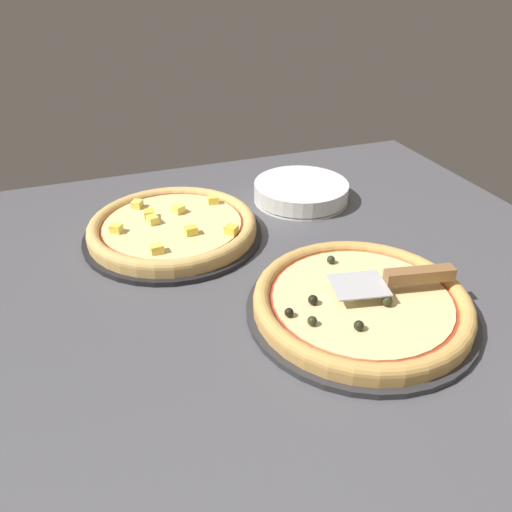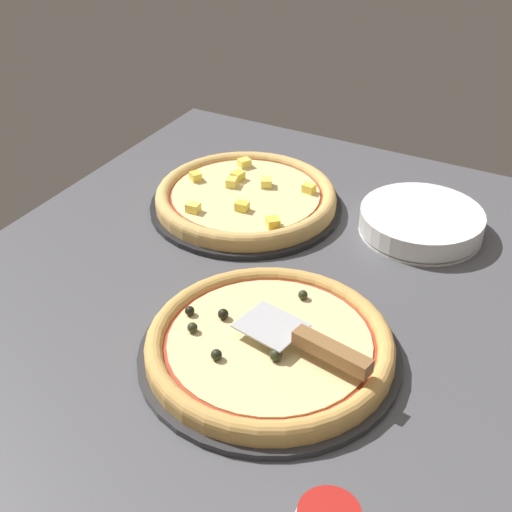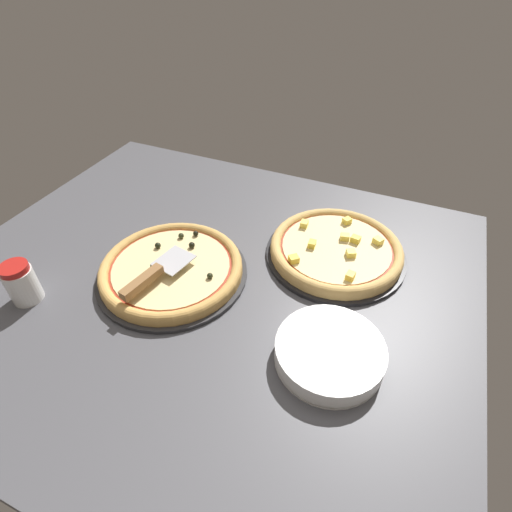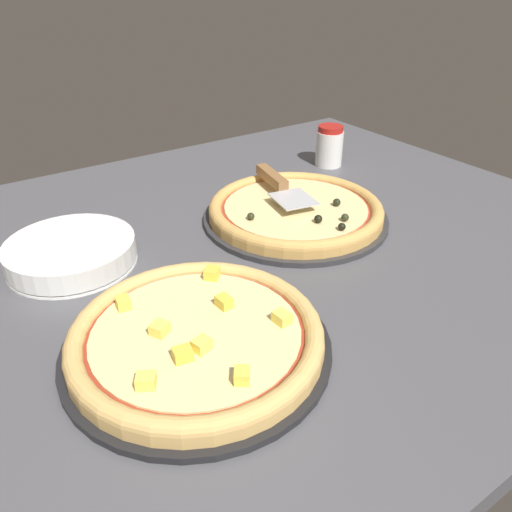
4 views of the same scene
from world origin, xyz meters
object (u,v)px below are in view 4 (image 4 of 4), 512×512
Objects in this scene: pizza_front at (296,209)px; pizza_back at (196,335)px; serving_spatula at (276,182)px; plate_stack at (71,253)px; parmesan_shaker at (329,146)px.

pizza_back is (33.94, 22.45, 0.08)cm from pizza_front.
pizza_back is 45.55cm from serving_spatula.
serving_spatula reaches higher than plate_stack.
serving_spatula is (-0.56, -7.14, 3.15)cm from pizza_front.
parmesan_shaker is at bearing -142.88° from pizza_front.
pizza_front is at bearing 168.61° from plate_stack.
pizza_front is 7.82cm from serving_spatula.
pizza_front is 40.69cm from pizza_back.
pizza_front reaches higher than plate_stack.
pizza_front and pizza_back have the same top height.
pizza_front is 1.59× the size of plate_stack.
pizza_front is 32.26cm from parmesan_shaker.
serving_spatula is at bearing -139.37° from pizza_back.
pizza_front is 3.44× the size of parmesan_shaker.
plate_stack is (6.89, -30.68, -0.32)cm from pizza_back.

